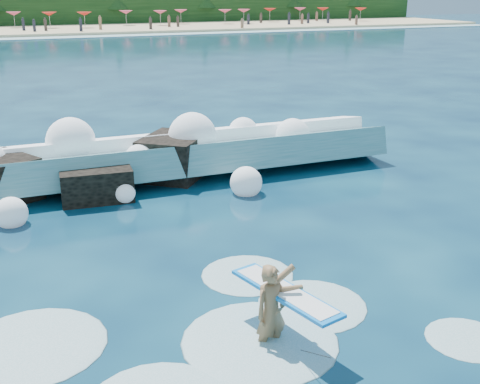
% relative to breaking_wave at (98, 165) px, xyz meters
% --- Properties ---
extents(ground, '(200.00, 200.00, 0.00)m').
position_rel_breaking_wave_xyz_m(ground, '(0.90, -7.75, -0.58)').
color(ground, '#071E38').
rests_on(ground, ground).
extents(beach, '(140.00, 20.00, 0.40)m').
position_rel_breaking_wave_xyz_m(beach, '(0.90, 70.25, -0.38)').
color(beach, tan).
rests_on(beach, ground).
extents(wet_band, '(140.00, 5.00, 0.08)m').
position_rel_breaking_wave_xyz_m(wet_band, '(0.90, 59.25, -0.54)').
color(wet_band, silver).
rests_on(wet_band, ground).
extents(treeline, '(140.00, 4.00, 5.00)m').
position_rel_breaking_wave_xyz_m(treeline, '(0.90, 80.25, 1.92)').
color(treeline, black).
rests_on(treeline, ground).
extents(breaking_wave, '(19.21, 2.94, 1.66)m').
position_rel_breaking_wave_xyz_m(breaking_wave, '(0.00, 0.00, 0.00)').
color(breaking_wave, teal).
rests_on(breaking_wave, ground).
extents(rock_cluster, '(8.72, 3.46, 1.55)m').
position_rel_breaking_wave_xyz_m(rock_cluster, '(-0.68, -0.64, -0.09)').
color(rock_cluster, black).
rests_on(rock_cluster, ground).
extents(surfer_with_board, '(1.19, 2.92, 1.73)m').
position_rel_breaking_wave_xyz_m(surfer_with_board, '(1.25, -10.09, 0.06)').
color(surfer_with_board, '#916944').
rests_on(surfer_with_board, ground).
extents(wave_spray, '(14.90, 4.48, 2.16)m').
position_rel_breaking_wave_xyz_m(wave_spray, '(-0.08, -0.18, 0.45)').
color(wave_spray, white).
rests_on(wave_spray, ground).
extents(surf_foam, '(9.03, 5.52, 0.14)m').
position_rel_breaking_wave_xyz_m(surf_foam, '(0.22, -9.55, -0.58)').
color(surf_foam, silver).
rests_on(surf_foam, ground).
extents(beach_umbrellas, '(111.29, 6.73, 0.50)m').
position_rel_breaking_wave_xyz_m(beach_umbrellas, '(0.97, 72.30, 1.67)').
color(beach_umbrellas, red).
rests_on(beach_umbrellas, ground).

